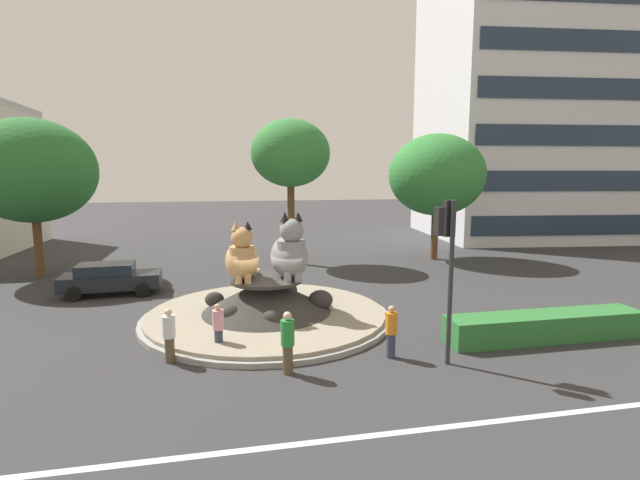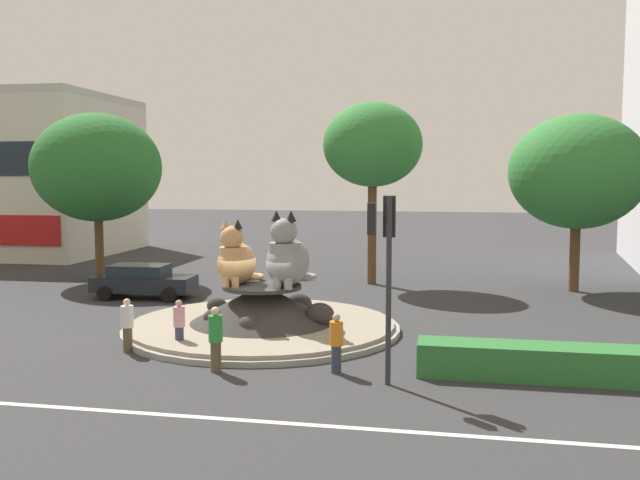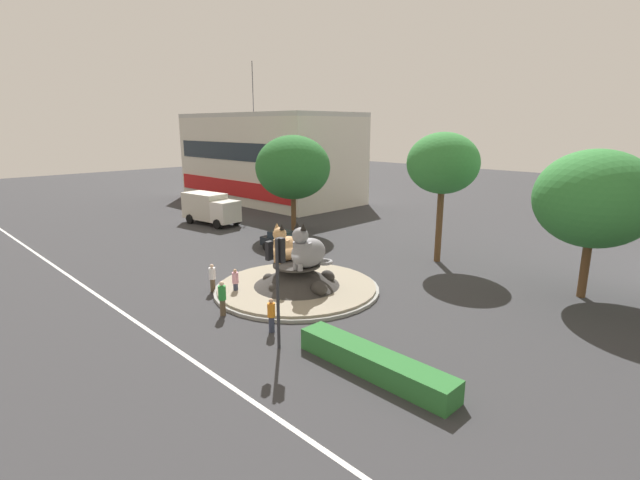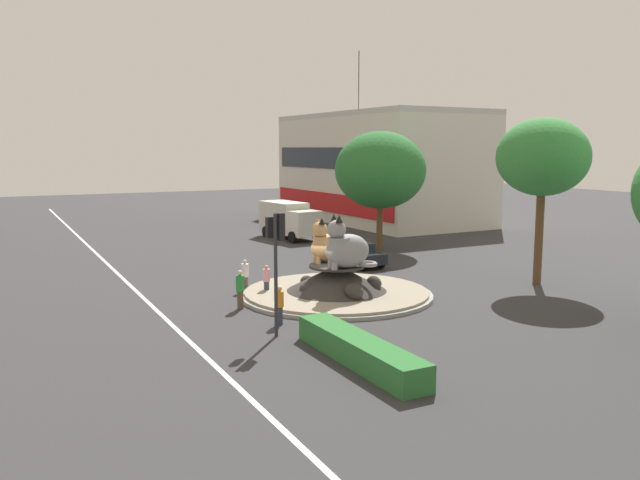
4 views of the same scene
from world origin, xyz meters
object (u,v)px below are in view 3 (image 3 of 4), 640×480
(broadleaf_tree_behind_island, at_px, (443,164))
(sedan_on_far_lane, at_px, (287,242))
(third_tree_left, at_px, (293,168))
(cat_statue_grey, at_px, (307,251))
(pedestrian_orange_shirt, at_px, (271,315))
(second_tree_near_tower, at_px, (594,199))
(delivery_box_truck, at_px, (210,208))
(cat_statue_calico, at_px, (286,247))
(shophouse_block, at_px, (269,157))
(pedestrian_green_shirt, at_px, (222,298))
(pedestrian_pink_shirt, at_px, (235,282))
(traffic_light_mast, at_px, (277,268))
(pedestrian_white_shirt, at_px, (212,277))

(broadleaf_tree_behind_island, distance_m, sedan_on_far_lane, 12.53)
(third_tree_left, bearing_deg, sedan_on_far_lane, -45.72)
(cat_statue_grey, distance_m, pedestrian_orange_shirt, 5.44)
(second_tree_near_tower, relative_size, delivery_box_truck, 1.28)
(third_tree_left, height_order, sedan_on_far_lane, third_tree_left)
(cat_statue_calico, distance_m, pedestrian_orange_shirt, 6.43)
(cat_statue_calico, xyz_separation_m, third_tree_left, (-10.55, 9.91, 3.30))
(shophouse_block, bearing_deg, pedestrian_green_shirt, -43.35)
(cat_statue_grey, height_order, pedestrian_pink_shirt, cat_statue_grey)
(second_tree_near_tower, bearing_deg, pedestrian_orange_shirt, -119.37)
(cat_statue_grey, relative_size, third_tree_left, 0.31)
(pedestrian_pink_shirt, bearing_deg, sedan_on_far_lane, -138.82)
(delivery_box_truck, bearing_deg, broadleaf_tree_behind_island, 3.93)
(traffic_light_mast, relative_size, pedestrian_white_shirt, 2.94)
(sedan_on_far_lane, xyz_separation_m, delivery_box_truck, (-12.93, 1.38, 0.81))
(traffic_light_mast, distance_m, second_tree_near_tower, 17.51)
(second_tree_near_tower, distance_m, sedan_on_far_lane, 20.07)
(third_tree_left, xyz_separation_m, delivery_box_truck, (-8.29, -3.37, -4.13))
(pedestrian_white_shirt, xyz_separation_m, sedan_on_far_lane, (-3.61, 8.71, -0.08))
(second_tree_near_tower, relative_size, sedan_on_far_lane, 1.83)
(cat_statue_grey, relative_size, delivery_box_truck, 0.42)
(cat_statue_calico, xyz_separation_m, pedestrian_green_shirt, (1.04, -5.07, -1.48))
(sedan_on_far_lane, bearing_deg, shophouse_block, 140.95)
(delivery_box_truck, bearing_deg, shophouse_block, 112.57)
(cat_statue_grey, bearing_deg, traffic_light_mast, 35.32)
(broadleaf_tree_behind_island, height_order, delivery_box_truck, broadleaf_tree_behind_island)
(shophouse_block, xyz_separation_m, third_tree_left, (16.18, -10.27, 0.38))
(pedestrian_white_shirt, height_order, delivery_box_truck, delivery_box_truck)
(pedestrian_orange_shirt, bearing_deg, broadleaf_tree_behind_island, 160.72)
(sedan_on_far_lane, bearing_deg, cat_statue_grey, -36.88)
(cat_statue_calico, bearing_deg, sedan_on_far_lane, -131.26)
(delivery_box_truck, bearing_deg, pedestrian_white_shirt, -38.86)
(shophouse_block, relative_size, broadleaf_tree_behind_island, 2.60)
(traffic_light_mast, relative_size, shophouse_block, 0.21)
(broadleaf_tree_behind_island, distance_m, pedestrian_orange_shirt, 16.67)
(third_tree_left, bearing_deg, cat_statue_grey, -38.68)
(cat_statue_grey, height_order, third_tree_left, third_tree_left)
(pedestrian_pink_shirt, height_order, pedestrian_orange_shirt, pedestrian_orange_shirt)
(second_tree_near_tower, distance_m, pedestrian_white_shirt, 21.24)
(cat_statue_calico, xyz_separation_m, sedan_on_far_lane, (-5.91, 5.15, -1.65))
(shophouse_block, bearing_deg, cat_statue_calico, -38.12)
(shophouse_block, bearing_deg, delivery_box_truck, -61.03)
(pedestrian_pink_shirt, relative_size, pedestrian_orange_shirt, 0.94)
(cat_statue_calico, xyz_separation_m, delivery_box_truck, (-18.84, 6.53, -0.83))
(pedestrian_white_shirt, xyz_separation_m, pedestrian_green_shirt, (3.34, -1.51, 0.09))
(cat_statue_grey, height_order, traffic_light_mast, traffic_light_mast)
(pedestrian_white_shirt, bearing_deg, cat_statue_grey, -113.36)
(cat_statue_calico, bearing_deg, second_tree_near_tower, 129.43)
(pedestrian_pink_shirt, bearing_deg, pedestrian_white_shirt, -57.72)
(sedan_on_far_lane, bearing_deg, pedestrian_green_shirt, -59.00)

